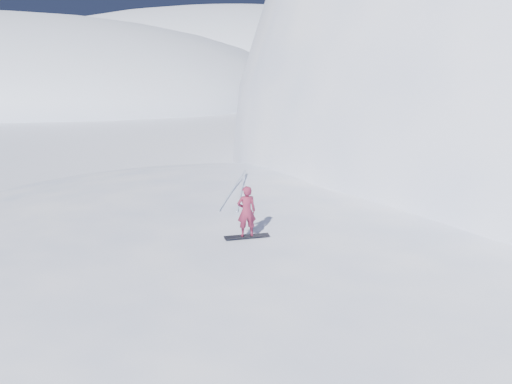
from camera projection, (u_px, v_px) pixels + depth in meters
The scene contains 9 objects.
ground at pixel (250, 306), 15.64m from camera, with size 400.00×400.00×0.00m, color white.
near_ridge at pixel (300, 271), 18.14m from camera, with size 36.00×28.00×4.80m, color white.
peak_shoulder at pixel (493, 177), 31.42m from camera, with size 28.00×24.00×18.00m, color white.
far_ridge_c at pixel (225, 80), 127.86m from camera, with size 140.00×90.00×36.00m, color white.
wind_bumps at pixel (252, 276), 17.75m from camera, with size 16.00×14.40×1.00m.
snowboard at pixel (247, 236), 14.83m from camera, with size 1.35×0.25×0.02m, color black.
snowboarder at pixel (247, 211), 14.61m from camera, with size 0.56×0.37×1.53m, color maroon.
vapor_plume at pixel (2, 114), 61.77m from camera, with size 9.28×7.43×6.50m, color white.
board_tracks at pixel (238, 187), 19.97m from camera, with size 1.61×5.94×0.04m.
Camera 1 is at (4.10, -13.43, 7.78)m, focal length 35.00 mm.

